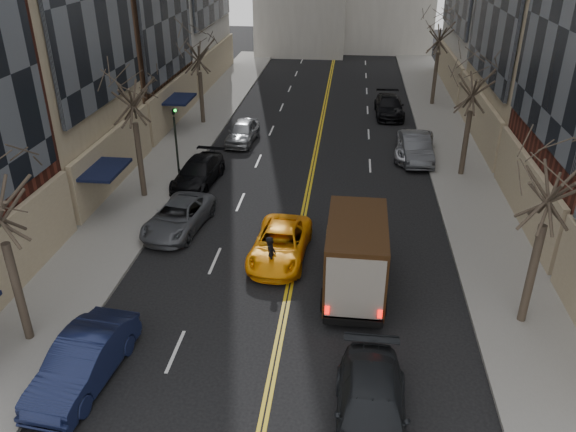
# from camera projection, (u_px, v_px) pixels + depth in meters

# --- Properties ---
(sidewalk_left) EXTENTS (4.00, 66.00, 0.15)m
(sidewalk_left) POSITION_uv_depth(u_px,v_px,m) (178.00, 151.00, 36.76)
(sidewalk_left) COLOR slate
(sidewalk_left) RESTS_ON ground
(sidewalk_right) EXTENTS (4.00, 66.00, 0.15)m
(sidewalk_right) POSITION_uv_depth(u_px,v_px,m) (459.00, 162.00, 34.96)
(sidewalk_right) COLOR slate
(sidewalk_right) RESTS_ON ground
(tree_lf_mid) EXTENTS (3.20, 3.20, 8.91)m
(tree_lf_mid) POSITION_uv_depth(u_px,v_px,m) (129.00, 76.00, 27.58)
(tree_lf_mid) COLOR #382D23
(tree_lf_mid) RESTS_ON sidewalk_left
(tree_lf_far) EXTENTS (3.20, 3.20, 8.12)m
(tree_lf_far) POSITION_uv_depth(u_px,v_px,m) (198.00, 41.00, 39.33)
(tree_lf_far) COLOR #382D23
(tree_lf_far) RESTS_ON sidewalk_left
(tree_rt_near) EXTENTS (3.20, 3.20, 8.71)m
(tree_rt_near) POSITION_uv_depth(u_px,v_px,m) (558.00, 161.00, 17.92)
(tree_rt_near) COLOR #382D23
(tree_rt_near) RESTS_ON sidewalk_right
(tree_rt_mid) EXTENTS (3.20, 3.20, 8.32)m
(tree_rt_mid) POSITION_uv_depth(u_px,v_px,m) (476.00, 71.00, 30.43)
(tree_rt_mid) COLOR #382D23
(tree_rt_mid) RESTS_ON sidewalk_right
(tree_rt_far) EXTENTS (3.20, 3.20, 9.11)m
(tree_rt_far) POSITION_uv_depth(u_px,v_px,m) (442.00, 20.00, 43.42)
(tree_rt_far) COLOR #382D23
(tree_rt_far) RESTS_ON sidewalk_right
(traffic_signal) EXTENTS (0.29, 0.26, 4.70)m
(traffic_signal) POSITION_uv_depth(u_px,v_px,m) (176.00, 137.00, 30.93)
(traffic_signal) COLOR black
(traffic_signal) RESTS_ON sidewalk_left
(ups_truck) EXTENTS (2.52, 6.01, 3.27)m
(ups_truck) POSITION_uv_depth(u_px,v_px,m) (356.00, 253.00, 22.13)
(ups_truck) COLOR black
(ups_truck) RESTS_ON ground
(observer_sedan) EXTENTS (2.16, 5.21, 1.51)m
(observer_sedan) POSITION_uv_depth(u_px,v_px,m) (371.00, 411.00, 16.08)
(observer_sedan) COLOR black
(observer_sedan) RESTS_ON ground
(taxi) EXTENTS (2.60, 5.14, 1.39)m
(taxi) POSITION_uv_depth(u_px,v_px,m) (280.00, 244.00, 24.66)
(taxi) COLOR #FF9C0A
(taxi) RESTS_ON ground
(pedestrian) EXTENTS (0.46, 0.67, 1.79)m
(pedestrian) POSITION_uv_depth(u_px,v_px,m) (271.00, 256.00, 23.41)
(pedestrian) COLOR black
(pedestrian) RESTS_ON ground
(parked_lf_b) EXTENTS (2.17, 4.96, 1.58)m
(parked_lf_b) POSITION_uv_depth(u_px,v_px,m) (83.00, 361.00, 17.86)
(parked_lf_b) COLOR #111838
(parked_lf_b) RESTS_ON ground
(parked_lf_c) EXTENTS (2.91, 5.18, 1.37)m
(parked_lf_c) POSITION_uv_depth(u_px,v_px,m) (178.00, 217.00, 27.03)
(parked_lf_c) COLOR #505258
(parked_lf_c) RESTS_ON ground
(parked_lf_d) EXTENTS (2.49, 5.15, 1.44)m
(parked_lf_d) POSITION_uv_depth(u_px,v_px,m) (198.00, 172.00, 31.86)
(parked_lf_d) COLOR black
(parked_lf_d) RESTS_ON ground
(parked_lf_e) EXTENTS (1.97, 4.45, 1.49)m
(parked_lf_e) POSITION_uv_depth(u_px,v_px,m) (243.00, 132.00, 38.14)
(parked_lf_e) COLOR #93969A
(parked_lf_e) RESTS_ON ground
(parked_rt_a) EXTENTS (1.97, 4.97, 1.61)m
(parked_rt_a) POSITION_uv_depth(u_px,v_px,m) (415.00, 148.00, 35.16)
(parked_rt_a) COLOR #45474C
(parked_rt_a) RESTS_ON ground
(parked_rt_b) EXTENTS (2.89, 5.42, 1.45)m
(parked_rt_b) POSITION_uv_depth(u_px,v_px,m) (414.00, 145.00, 35.80)
(parked_rt_b) COLOR #A8AAB0
(parked_rt_b) RESTS_ON ground
(parked_rt_c) EXTENTS (2.28, 5.27, 1.51)m
(parked_rt_c) POSITION_uv_depth(u_px,v_px,m) (389.00, 106.00, 43.57)
(parked_rt_c) COLOR black
(parked_rt_c) RESTS_ON ground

